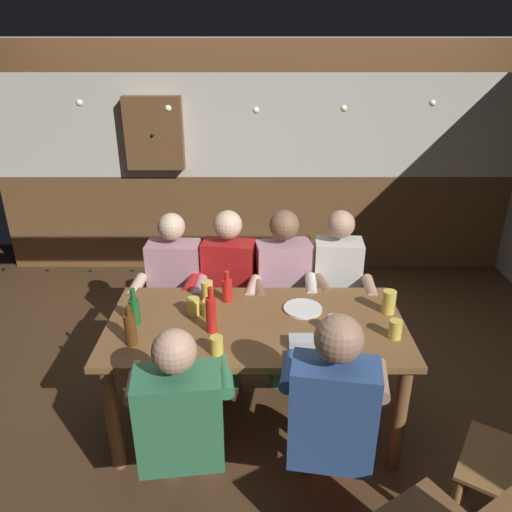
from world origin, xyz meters
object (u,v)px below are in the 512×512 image
person_2 (285,285)px  pint_glass_1 (333,324)px  plate_0 (303,309)px  wall_dart_cabinet (155,133)px  pint_glass_0 (395,329)px  pint_glass_5 (193,306)px  person_0 (174,287)px  person_4 (180,416)px  person_5 (332,410)px  pint_glass_2 (389,302)px  condiment_caddy (301,342)px  bottle_3 (211,313)px  person_3 (337,285)px  pint_glass_6 (217,345)px  bottle_0 (227,289)px  pint_glass_4 (209,308)px  person_1 (227,286)px  pint_glass_3 (207,291)px  dining_table (256,337)px  bottle_2 (135,310)px  bottle_1 (130,329)px

person_2 → pint_glass_1: 0.82m
plate_0 → wall_dart_cabinet: (-1.29, 2.16, 0.70)m
pint_glass_0 → pint_glass_5: size_ratio=1.04×
person_0 → person_4: person_0 is taller
person_5 → pint_glass_2: size_ratio=8.55×
pint_glass_1 → wall_dart_cabinet: 2.89m
person_2 → condiment_caddy: bearing=84.3°
pint_glass_5 → bottle_3: bearing=-56.9°
person_0 → person_4: size_ratio=1.01×
person_3 → person_4: bearing=58.4°
bottle_3 → person_0: bearing=114.6°
person_2 → pint_glass_6: bearing=58.4°
bottle_0 → pint_glass_4: (-0.10, -0.19, -0.03)m
person_1 → pint_glass_4: 0.61m
pint_glass_2 → person_5: bearing=-119.7°
person_1 → pint_glass_3: (-0.10, -0.39, 0.17)m
person_5 → pint_glass_3: size_ratio=9.60×
pint_glass_1 → person_5: bearing=-97.8°
dining_table → person_2: bearing=72.4°
condiment_caddy → bottle_0: 0.67m
person_0 → pint_glass_6: bearing=114.6°
person_2 → bottle_3: person_2 is taller
person_0 → bottle_2: size_ratio=5.10×
person_5 → condiment_caddy: 0.46m
person_2 → condiment_caddy: person_2 is taller
person_2 → person_5: 1.35m
bottle_3 → pint_glass_0: bearing=-3.5°
person_0 → condiment_caddy: 1.26m
person_0 → person_5: 1.66m
person_1 → plate_0: bearing=144.0°
person_5 → pint_glass_6: bearing=157.3°
pint_glass_2 → pint_glass_6: (-1.03, -0.43, -0.02)m
dining_table → person_4: 0.76m
pint_glass_4 → pint_glass_6: pint_glass_4 is taller
person_2 → pint_glass_0: bearing=116.8°
person_3 → wall_dart_cabinet: size_ratio=1.74×
bottle_2 → person_2: bearing=36.2°
dining_table → bottle_1: (-0.69, -0.23, 0.21)m
pint_glass_0 → bottle_1: bearing=-177.4°
person_3 → pint_glass_5: person_3 is taller
person_3 → pint_glass_5: bearing=34.2°
pint_glass_0 → pint_glass_5: (-1.18, 0.26, -0.00)m
person_0 → pint_glass_0: person_0 is taller
pint_glass_1 → pint_glass_3: bearing=153.4°
person_1 → condiment_caddy: 1.02m
pint_glass_1 → pint_glass_6: 0.69m
bottle_3 → pint_glass_3: size_ratio=2.19×
person_0 → bottle_1: size_ratio=4.88×
pint_glass_2 → pint_glass_3: size_ratio=1.12×
pint_glass_0 → pint_glass_4: (-1.08, 0.23, -0.00)m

